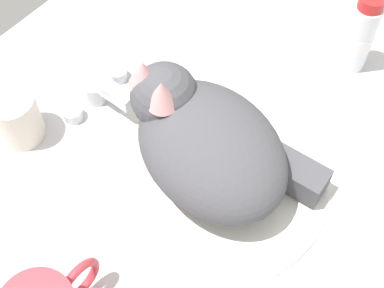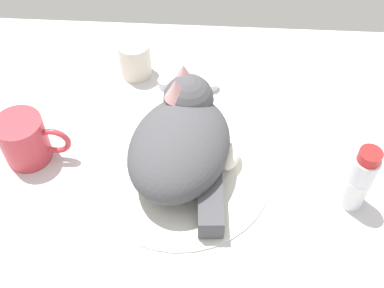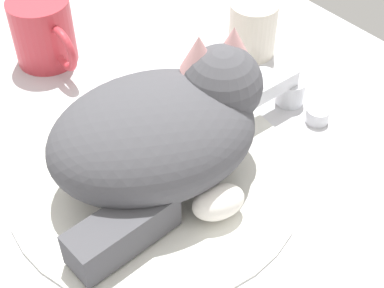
# 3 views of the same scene
# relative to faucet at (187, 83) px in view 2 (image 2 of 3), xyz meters

# --- Properties ---
(ground_plane) EXTENTS (1.10, 0.83, 0.03)m
(ground_plane) POSITION_rel_faucet_xyz_m (0.00, -0.20, -0.04)
(ground_plane) COLOR silver
(sink_basin) EXTENTS (0.32, 0.32, 0.01)m
(sink_basin) POSITION_rel_faucet_xyz_m (0.00, -0.20, -0.02)
(sink_basin) COLOR silver
(sink_basin) RESTS_ON ground_plane
(faucet) EXTENTS (0.12, 0.09, 0.05)m
(faucet) POSITION_rel_faucet_xyz_m (0.00, 0.00, 0.00)
(faucet) COLOR silver
(faucet) RESTS_ON ground_plane
(cat) EXTENTS (0.22, 0.27, 0.14)m
(cat) POSITION_rel_faucet_xyz_m (0.00, -0.19, 0.05)
(cat) COLOR #4C4C51
(cat) RESTS_ON sink_basin
(coffee_mug) EXTENTS (0.12, 0.08, 0.09)m
(coffee_mug) POSITION_rel_faucet_xyz_m (-0.27, -0.18, 0.02)
(coffee_mug) COLOR #C63842
(coffee_mug) RESTS_ON ground_plane
(rinse_cup) EXTENTS (0.06, 0.06, 0.08)m
(rinse_cup) POSITION_rel_faucet_xyz_m (-0.11, 0.05, 0.02)
(rinse_cup) COLOR silver
(rinse_cup) RESTS_ON ground_plane
(toothpaste_bottle) EXTENTS (0.04, 0.04, 0.13)m
(toothpaste_bottle) POSITION_rel_faucet_xyz_m (0.29, -0.25, 0.04)
(toothpaste_bottle) COLOR white
(toothpaste_bottle) RESTS_ON ground_plane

